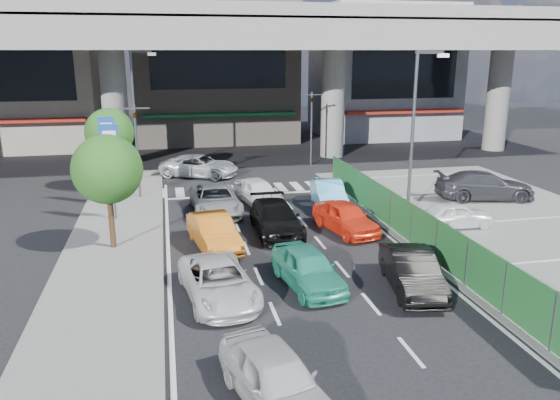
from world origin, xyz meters
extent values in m
plane|color=black|center=(0.00, 0.00, 0.00)|extent=(120.00, 120.00, 0.00)
cube|color=slate|center=(11.00, 2.00, 0.03)|extent=(12.00, 28.00, 0.06)
cube|color=slate|center=(-7.00, 4.00, 0.06)|extent=(4.00, 30.00, 0.12)
cylinder|color=slate|center=(-8.00, 22.00, 4.00)|extent=(1.80, 1.80, 8.00)
cylinder|color=slate|center=(8.00, 22.00, 4.00)|extent=(1.80, 1.80, 8.00)
cylinder|color=slate|center=(22.00, 22.00, 4.00)|extent=(1.80, 1.80, 8.00)
cube|color=slate|center=(0.00, 22.00, 9.00)|extent=(64.00, 14.00, 2.00)
cube|color=slate|center=(0.00, 15.20, 10.30)|extent=(64.00, 0.40, 0.90)
cube|color=slate|center=(0.00, 28.80, 10.30)|extent=(64.00, 0.40, 0.90)
cube|color=gray|center=(-16.00, 32.00, 6.50)|extent=(12.00, 10.00, 13.00)
cube|color=#B22315|center=(-16.00, 26.90, 2.80)|extent=(10.80, 1.60, 0.25)
cube|color=black|center=(-16.00, 26.98, 7.15)|extent=(9.60, 0.10, 5.85)
cube|color=gray|center=(0.00, 33.00, 7.50)|extent=(14.00, 10.00, 15.00)
cube|color=#167134|center=(0.00, 27.90, 2.80)|extent=(12.60, 1.60, 0.25)
cube|color=black|center=(0.00, 27.98, 8.25)|extent=(11.20, 0.10, 6.75)
cube|color=gray|center=(16.00, 32.00, 6.00)|extent=(12.00, 10.00, 12.00)
cube|color=#B22315|center=(16.00, 26.90, 2.80)|extent=(10.80, 1.60, 0.25)
cube|color=black|center=(16.00, 26.98, 6.60)|extent=(9.60, 0.10, 5.40)
cylinder|color=#595B60|center=(-6.20, 12.00, 2.60)|extent=(0.14, 0.14, 5.20)
cube|color=#595B60|center=(-6.20, 12.00, 5.00)|extent=(1.60, 0.08, 0.08)
imported|color=black|center=(-6.20, 12.00, 4.70)|extent=(0.26, 1.24, 0.50)
cylinder|color=#595B60|center=(5.50, 19.00, 2.60)|extent=(0.14, 0.14, 5.20)
cube|color=#595B60|center=(5.50, 19.00, 5.00)|extent=(1.60, 0.08, 0.08)
imported|color=black|center=(5.50, 19.00, 4.70)|extent=(0.26, 1.24, 0.50)
cylinder|color=#595B60|center=(7.00, 6.00, 4.00)|extent=(0.16, 0.16, 8.00)
cube|color=#595B60|center=(7.60, 6.00, 7.90)|extent=(1.40, 0.15, 0.15)
cube|color=silver|center=(8.30, 6.00, 7.75)|extent=(0.50, 0.22, 0.18)
cylinder|color=#595B60|center=(-6.50, 18.00, 4.00)|extent=(0.16, 0.16, 8.00)
cube|color=#595B60|center=(-5.90, 18.00, 7.90)|extent=(1.40, 0.15, 0.15)
cube|color=silver|center=(-5.20, 18.00, 7.75)|extent=(0.50, 0.22, 0.18)
cylinder|color=#595B60|center=(-7.20, 8.00, 1.10)|extent=(0.10, 0.10, 2.20)
cube|color=#163E98|center=(-7.20, 8.00, 3.20)|extent=(0.80, 0.12, 3.00)
cube|color=white|center=(-7.20, 7.93, 3.20)|extent=(0.60, 0.02, 2.40)
cylinder|color=#595B60|center=(-7.60, 11.00, 1.10)|extent=(0.10, 0.10, 2.20)
cube|color=#163E98|center=(-7.60, 11.00, 3.20)|extent=(0.80, 0.12, 3.00)
cube|color=white|center=(-7.60, 10.93, 3.20)|extent=(0.60, 0.02, 2.40)
cylinder|color=#382314|center=(-7.00, 4.00, 1.20)|extent=(0.24, 0.24, 2.40)
sphere|color=#164814|center=(-7.00, 4.00, 3.40)|extent=(2.80, 2.80, 2.80)
cylinder|color=#382314|center=(-7.80, 14.50, 1.20)|extent=(0.24, 0.24, 2.40)
sphere|color=#164814|center=(-7.80, 14.50, 3.40)|extent=(2.80, 2.80, 2.80)
imported|color=beige|center=(-2.48, -7.46, 0.69)|extent=(2.58, 4.33, 1.38)
imported|color=silver|center=(-3.20, -1.59, 0.63)|extent=(2.66, 4.78, 1.26)
imported|color=teal|center=(-0.06, -1.21, 0.69)|extent=(2.16, 4.23, 1.38)
imported|color=black|center=(3.34, -2.26, 0.69)|extent=(2.17, 4.38, 1.38)
imported|color=#C46616|center=(-2.91, 3.40, 0.69)|extent=(2.10, 4.37, 1.38)
imported|color=black|center=(0.02, 4.68, 0.69)|extent=(1.95, 4.76, 1.38)
imported|color=#F73315|center=(3.12, 4.19, 0.69)|extent=(2.47, 4.31, 1.38)
imported|color=#93969A|center=(-2.36, 8.37, 0.69)|extent=(2.46, 5.04, 1.38)
imported|color=white|center=(0.03, 9.57, 0.69)|extent=(2.55, 4.32, 1.38)
imported|color=#52B1DC|center=(3.59, 8.37, 0.69)|extent=(1.99, 4.33, 1.38)
imported|color=silver|center=(-2.58, 16.92, 0.70)|extent=(5.57, 4.24, 1.41)
imported|color=white|center=(8.21, 3.58, 0.67)|extent=(3.58, 1.45, 1.22)
imported|color=#333338|center=(12.35, 7.81, 0.83)|extent=(5.60, 3.15, 1.53)
cone|color=#FF570E|center=(6.16, 5.61, 0.45)|extent=(0.51, 0.51, 0.78)
camera|label=1|loc=(-4.66, -18.25, 7.98)|focal=35.00mm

